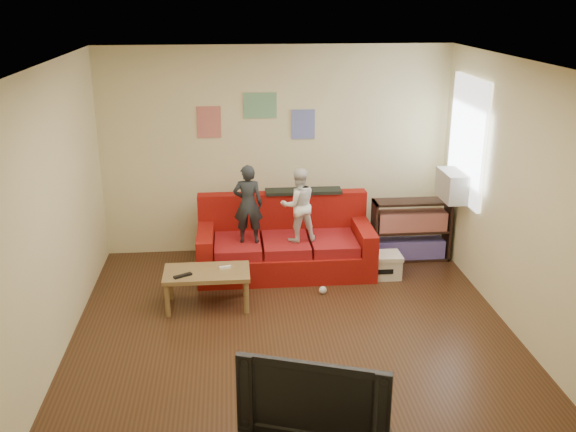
{
  "coord_description": "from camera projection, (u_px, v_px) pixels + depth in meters",
  "views": [
    {
      "loc": [
        -0.59,
        -5.61,
        3.3
      ],
      "look_at": [
        0.0,
        0.8,
        1.05
      ],
      "focal_mm": 40.0,
      "sensor_mm": 36.0,
      "label": 1
    }
  ],
  "objects": [
    {
      "name": "coffee_table",
      "position": [
        207.0,
        276.0,
        7.02
      ],
      "size": [
        0.94,
        0.52,
        0.42
      ],
      "color": "olive",
      "rests_on": "ground"
    },
    {
      "name": "artwork_right",
      "position": [
        303.0,
        124.0,
        8.22
      ],
      "size": [
        0.3,
        0.01,
        0.38
      ],
      "primitive_type": "cube",
      "color": "#727FCC",
      "rests_on": "room_shell"
    },
    {
      "name": "file_box",
      "position": [
        383.0,
        265.0,
        7.82
      ],
      "size": [
        0.43,
        0.33,
        0.3
      ],
      "color": "silver",
      "rests_on": "ground"
    },
    {
      "name": "ac_unit",
      "position": [
        453.0,
        186.0,
        7.79
      ],
      "size": [
        0.28,
        0.55,
        0.35
      ],
      "primitive_type": "cube",
      "color": "#B7B2A3",
      "rests_on": "window"
    },
    {
      "name": "child_b",
      "position": [
        298.0,
        205.0,
        7.66
      ],
      "size": [
        0.5,
        0.42,
        0.9
      ],
      "primitive_type": "imported",
      "rotation": [
        0.0,
        0.0,
        3.34
      ],
      "color": "white",
      "rests_on": "sofa"
    },
    {
      "name": "television",
      "position": [
        315.0,
        393.0,
        4.38
      ],
      "size": [
        1.04,
        0.48,
        0.6
      ],
      "primitive_type": "imported",
      "rotation": [
        0.0,
        0.0,
        -0.34
      ],
      "color": "black",
      "rests_on": "tv_stand"
    },
    {
      "name": "room_shell",
      "position": [
        296.0,
        214.0,
        5.97
      ],
      "size": [
        4.52,
        5.02,
        2.72
      ],
      "color": "#452916",
      "rests_on": "ground"
    },
    {
      "name": "child_a",
      "position": [
        248.0,
        204.0,
        7.59
      ],
      "size": [
        0.37,
        0.26,
        0.96
      ],
      "primitive_type": "imported",
      "rotation": [
        0.0,
        0.0,
        3.04
      ],
      "color": "#212529",
      "rests_on": "sofa"
    },
    {
      "name": "artwork_left",
      "position": [
        209.0,
        122.0,
        8.1
      ],
      "size": [
        0.3,
        0.01,
        0.4
      ],
      "primitive_type": "cube",
      "color": "#D87266",
      "rests_on": "room_shell"
    },
    {
      "name": "window",
      "position": [
        467.0,
        140.0,
        7.62
      ],
      "size": [
        0.04,
        1.08,
        1.48
      ],
      "primitive_type": "cube",
      "color": "white",
      "rests_on": "room_shell"
    },
    {
      "name": "tissue",
      "position": [
        323.0,
        290.0,
        7.41
      ],
      "size": [
        0.1,
        0.1,
        0.09
      ],
      "primitive_type": "sphere",
      "rotation": [
        0.0,
        0.0,
        -0.16
      ],
      "color": "silver",
      "rests_on": "ground"
    },
    {
      "name": "artwork_center",
      "position": [
        260.0,
        106.0,
        8.09
      ],
      "size": [
        0.42,
        0.01,
        0.32
      ],
      "primitive_type": "cube",
      "color": "#72B27F",
      "rests_on": "room_shell"
    },
    {
      "name": "game_controller",
      "position": [
        225.0,
        267.0,
        7.06
      ],
      "size": [
        0.13,
        0.07,
        0.03
      ],
      "primitive_type": "cube",
      "rotation": [
        0.0,
        0.0,
        0.23
      ],
      "color": "white",
      "rests_on": "coffee_table"
    },
    {
      "name": "bookshelf",
      "position": [
        411.0,
        233.0,
        8.29
      ],
      "size": [
        1.0,
        0.3,
        0.8
      ],
      "color": "black",
      "rests_on": "ground"
    },
    {
      "name": "remote",
      "position": [
        183.0,
        276.0,
        6.86
      ],
      "size": [
        0.2,
        0.14,
        0.02
      ],
      "primitive_type": "cube",
      "rotation": [
        0.0,
        0.0,
        0.52
      ],
      "color": "black",
      "rests_on": "coffee_table"
    },
    {
      "name": "sofa",
      "position": [
        285.0,
        245.0,
        8.0
      ],
      "size": [
        2.14,
        0.98,
        0.94
      ],
      "color": "maroon",
      "rests_on": "ground"
    }
  ]
}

